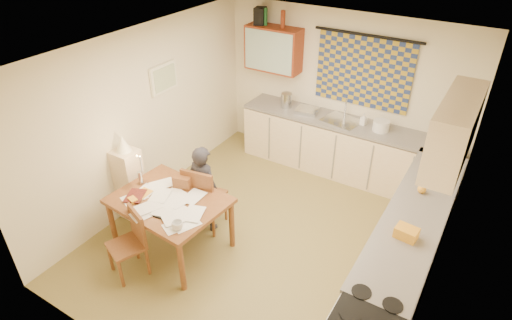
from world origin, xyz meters
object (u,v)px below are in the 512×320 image
Objects in this scene: counter_back at (341,148)px; counter_right at (409,243)px; dining_table at (172,223)px; chair_far at (206,208)px; person at (204,188)px; shelf_stand at (130,184)px.

counter_back and counter_right have the same top height.
dining_table is at bearing -112.69° from counter_back.
counter_right is at bearing 27.23° from dining_table.
counter_back is 2.44m from chair_far.
dining_table is at bearing 81.95° from person.
dining_table is at bearing -12.24° from shelf_stand.
person is at bearing -115.25° from counter_back.
counter_right is 2.10× the size of dining_table.
chair_far is (-1.03, -2.21, -0.15)m from counter_back.
shelf_stand is (-2.04, -2.56, 0.08)m from counter_back.
counter_right is 2.87m from dining_table.
dining_table is (-1.15, -2.75, -0.07)m from counter_back.
dining_table is (-2.65, -1.10, -0.07)m from counter_right.
counter_right reaches higher than dining_table.
shelf_stand reaches higher than counter_back.
chair_far is at bearing 19.27° from shelf_stand.
counter_right is 2.79× the size of shelf_stand.
chair_far is 0.79× the size of person.
counter_right is at bearing -164.35° from person.
shelf_stand is (-0.89, 0.19, 0.15)m from dining_table.
counter_right is 3.66m from shelf_stand.
dining_table is 0.56m from chair_far.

